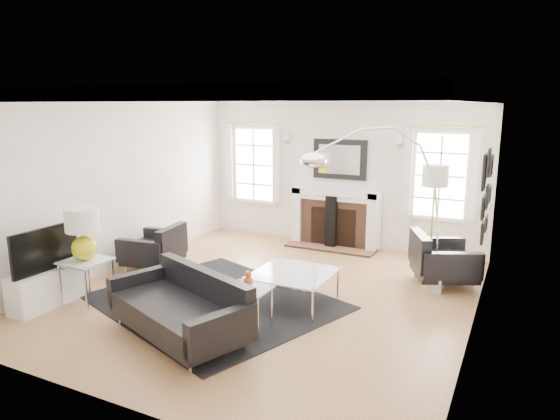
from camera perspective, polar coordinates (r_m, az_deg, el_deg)
The scene contains 25 objects.
floor at distance 7.26m, azimuth -1.47°, elevation -9.53°, with size 6.00×6.00×0.00m, color olive.
back_wall at distance 9.60m, azimuth 6.89°, elevation 4.31°, with size 5.50×0.04×2.80m, color white.
front_wall at distance 4.52m, azimuth -19.67°, elevation -4.92°, with size 5.50×0.04×2.80m, color white.
left_wall at distance 8.50m, azimuth -18.17°, elevation 2.82°, with size 0.04×6.00×2.80m, color white.
right_wall at distance 6.12m, azimuth 21.87°, elevation -0.80°, with size 0.04×6.00×2.80m, color white.
ceiling at distance 6.76m, azimuth -1.60°, elevation 13.13°, with size 5.50×6.00×0.02m, color white.
crown_molding at distance 6.76m, azimuth -1.60°, elevation 12.62°, with size 5.50×6.00×0.12m, color white.
fireplace at distance 9.56m, azimuth 6.34°, elevation -0.94°, with size 1.70×0.69×1.11m.
mantel_mirror at distance 9.53m, azimuth 6.83°, elevation 5.77°, with size 1.05×0.07×0.75m.
window_left at distance 10.31m, azimuth -2.98°, elevation 5.22°, with size 1.24×0.15×1.62m.
window_right at distance 9.10m, azimuth 17.85°, elevation 3.78°, with size 1.24×0.15×1.62m.
gallery_wall at distance 7.37m, azimuth 22.56°, elevation 2.24°, with size 0.04×1.73×1.29m.
tv_unit at distance 7.43m, azimuth -25.14°, elevation -7.52°, with size 0.35×1.00×1.09m.
area_rug at distance 7.03m, azimuth -7.46°, elevation -10.34°, with size 3.07×2.56×0.01m, color black.
sofa at distance 6.02m, azimuth -11.08°, elevation -11.00°, with size 2.07×1.48×0.62m.
armchair_left at distance 8.43m, azimuth -13.96°, elevation -4.36°, with size 0.94×1.02×0.62m.
armchair_right at distance 7.89m, azimuth 17.80°, elevation -5.58°, with size 1.16×1.22×0.65m.
coffee_table at distance 6.76m, azimuth 1.56°, elevation -7.39°, with size 1.02×1.02×0.45m.
side_table_left at distance 7.26m, azimuth -21.30°, elevation -6.19°, with size 0.56×0.56×0.61m.
nesting_table at distance 5.97m, azimuth -3.62°, elevation -9.89°, with size 0.51×0.43×0.56m.
gourd_lamp at distance 7.12m, azimuth -21.61°, elevation -2.19°, with size 0.45×0.45×0.71m.
orange_vase at distance 5.89m, azimuth -3.65°, elevation -7.90°, with size 0.12×0.12×0.19m.
arc_floor_lamp at distance 6.99m, azimuth 11.19°, elevation 0.78°, with size 1.74×1.61×2.47m.
stick_floor_lamp at distance 7.52m, azimuth 17.28°, elevation 3.03°, with size 0.37×0.37×1.81m.
speaker_tower at distance 9.44m, azimuth 5.95°, elevation -1.35°, with size 0.20×0.20×1.00m, color black.
Camera 1 is at (3.17, -5.97, 2.65)m, focal length 32.00 mm.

